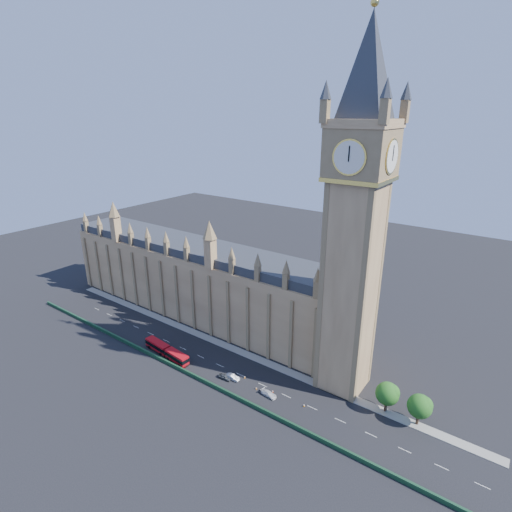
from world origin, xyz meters
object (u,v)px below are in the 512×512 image
Objects in this scene: red_bus at (167,351)px; car_white at (269,394)px; car_grey at (225,377)px; car_silver at (232,377)px.

car_white is (37.26, 3.04, -1.03)m from red_bus.
car_grey is 2.19m from car_silver.
red_bus is at bearing 100.25° from car_white.
red_bus reaches higher than car_grey.
red_bus is 24.78m from car_silver.
car_grey reaches higher than car_white.
car_silver is (1.86, 1.15, 0.02)m from car_grey.
car_silver is at bearing 96.26° from car_white.
car_white is (12.67, 0.15, -0.05)m from car_silver.
red_bus is at bearing 90.81° from car_grey.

